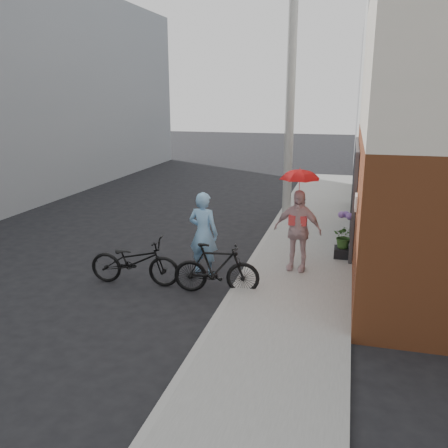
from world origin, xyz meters
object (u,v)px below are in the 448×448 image
at_px(bike_left, 135,261).
at_px(planter, 343,252).
at_px(utility_pole, 290,105).
at_px(kimono_woman, 297,230).
at_px(officer, 203,234).
at_px(bike_right, 217,269).

distance_m(bike_left, planter, 4.85).
distance_m(utility_pole, planter, 5.57).
bearing_deg(kimono_woman, planter, 55.39).
distance_m(utility_pole, officer, 6.31).
bearing_deg(kimono_woman, bike_left, -148.02).
bearing_deg(planter, officer, -152.16).
xyz_separation_m(utility_pole, bike_right, (-0.50, -6.61, -2.99)).
relative_size(officer, kimono_woman, 1.04).
relative_size(kimono_woman, planter, 4.10).
bearing_deg(planter, utility_pole, 114.77).
relative_size(utility_pole, bike_right, 4.11).
xyz_separation_m(utility_pole, kimono_woman, (0.91, -5.18, -2.50)).
bearing_deg(bike_left, utility_pole, -23.27).
bearing_deg(planter, kimono_woman, -132.49).
bearing_deg(bike_right, officer, 22.26).
height_order(bike_left, kimono_woman, kimono_woman).
distance_m(officer, bike_left, 1.58).
bearing_deg(officer, bike_left, 46.07).
xyz_separation_m(officer, bike_right, (0.56, -0.95, -0.40)).
xyz_separation_m(kimono_woman, planter, (0.99, 1.08, -0.77)).
xyz_separation_m(officer, kimono_woman, (1.97, 0.48, 0.09)).
height_order(officer, kimono_woman, kimono_woman).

